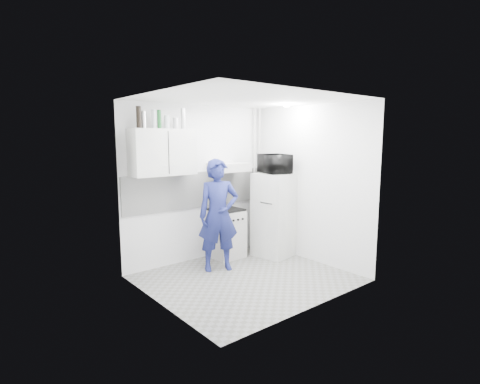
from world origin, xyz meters
TOP-DOWN VIEW (x-y plane):
  - floor at (0.00, 0.00)m, footprint 2.80×2.80m
  - ceiling at (0.00, 0.00)m, footprint 2.80×2.80m
  - wall_back at (0.00, 1.25)m, footprint 2.80×0.00m
  - wall_left at (-1.40, 0.00)m, footprint 0.00×2.60m
  - wall_right at (1.40, 0.00)m, footprint 0.00×2.60m
  - person at (-0.08, 0.58)m, footprint 0.75×0.63m
  - stove at (0.38, 1.00)m, footprint 0.52×0.52m
  - fridge at (1.10, 0.55)m, footprint 0.70×0.70m
  - stove_top at (0.38, 1.00)m, footprint 0.49×0.49m
  - saucepan at (0.32, 0.98)m, footprint 0.16×0.16m
  - microwave at (1.10, 0.55)m, footprint 0.68×0.56m
  - bottle_a at (-1.12, 1.07)m, footprint 0.07×0.07m
  - bottle_b at (-1.04, 1.07)m, footprint 0.06×0.06m
  - bottle_c at (-0.88, 1.07)m, footprint 0.07×0.07m
  - bottle_d at (-0.80, 1.07)m, footprint 0.06×0.06m
  - canister_a at (-0.67, 1.07)m, footprint 0.08×0.08m
  - canister_b at (-0.52, 1.07)m, footprint 0.09×0.09m
  - bottle_e at (-0.39, 1.07)m, footprint 0.08×0.08m
  - upper_cabinet at (-0.75, 1.07)m, footprint 1.00×0.35m
  - range_hood at (0.45, 1.00)m, footprint 0.60×0.50m
  - backsplash at (0.00, 1.24)m, footprint 2.74×0.03m
  - pipe_a at (1.30, 1.17)m, footprint 0.05×0.05m
  - pipe_b at (1.18, 1.17)m, footprint 0.04×0.04m
  - ceiling_spot_fixture at (1.00, 0.20)m, footprint 0.10×0.10m

SIDE VIEW (x-z plane):
  - floor at x=0.00m, z-range 0.00..0.00m
  - stove at x=0.38m, z-range 0.00..0.82m
  - fridge at x=1.10m, z-range 0.00..1.46m
  - stove_top at x=0.38m, z-range 0.82..0.86m
  - person at x=-0.08m, z-range 0.00..1.75m
  - saucepan at x=0.32m, z-range 0.86..0.94m
  - backsplash at x=0.00m, z-range 0.90..1.50m
  - wall_left at x=-1.40m, z-range 0.00..2.60m
  - wall_right at x=1.40m, z-range 0.00..2.60m
  - pipe_a at x=1.30m, z-range 0.00..2.60m
  - pipe_b at x=1.18m, z-range 0.00..2.60m
  - wall_back at x=0.00m, z-range -0.10..2.70m
  - range_hood at x=0.45m, z-range 1.50..1.64m
  - microwave at x=1.10m, z-range 1.46..1.79m
  - upper_cabinet at x=-0.75m, z-range 1.50..2.20m
  - canister_b at x=-0.52m, z-range 2.20..2.37m
  - canister_a at x=-0.67m, z-range 2.20..2.40m
  - bottle_b at x=-1.04m, z-range 2.20..2.44m
  - bottle_d at x=-0.80m, z-range 2.20..2.47m
  - bottle_c at x=-0.88m, z-range 2.20..2.47m
  - bottle_a at x=-1.12m, z-range 2.20..2.51m
  - bottle_e at x=-0.39m, z-range 2.20..2.52m
  - ceiling_spot_fixture at x=1.00m, z-range 2.56..2.58m
  - ceiling at x=0.00m, z-range 2.60..2.60m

